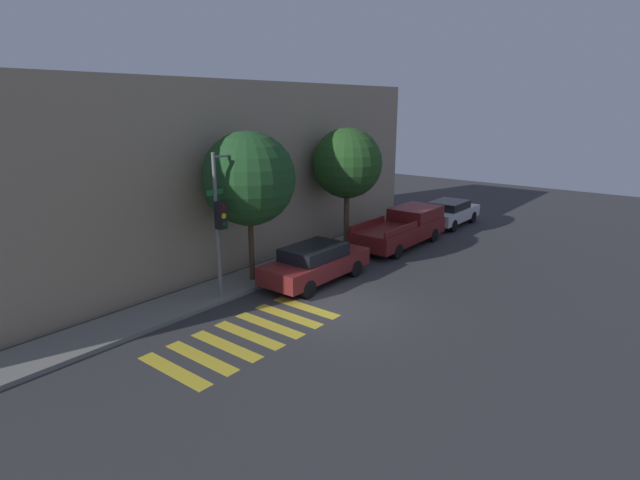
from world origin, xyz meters
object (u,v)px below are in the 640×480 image
sedan_near_corner (315,263)px  tree_midblock (347,164)px  traffic_light_pole (230,202)px  pickup_truck (403,228)px  sedan_middle (449,212)px  tree_near_corner (249,179)px

sedan_near_corner → tree_midblock: 5.84m
traffic_light_pole → pickup_truck: (9.61, -1.27, -2.54)m
sedan_near_corner → sedan_middle: (11.82, 0.00, -0.04)m
pickup_truck → tree_near_corner: size_ratio=0.99×
sedan_near_corner → tree_near_corner: bearing=129.9°
sedan_middle → sedan_near_corner: bearing=180.0°
pickup_truck → tree_near_corner: 8.94m
traffic_light_pole → tree_near_corner: size_ratio=0.90×
pickup_truck → sedan_middle: pickup_truck is taller
pickup_truck → sedan_middle: bearing=0.0°
sedan_near_corner → tree_midblock: bearing=21.9°
pickup_truck → tree_midblock: (-2.10, 1.83, 3.10)m
traffic_light_pole → tree_near_corner: tree_near_corner is taller
sedan_middle → tree_midblock: size_ratio=0.76×
pickup_truck → sedan_middle: 5.17m
traffic_light_pole → sedan_near_corner: (2.97, -1.27, -2.62)m
tree_midblock → sedan_middle: bearing=-14.1°
tree_near_corner → sedan_middle: bearing=-7.8°
sedan_near_corner → pickup_truck: pickup_truck is taller
pickup_truck → tree_near_corner: (-8.18, 1.83, 3.10)m
traffic_light_pole → sedan_middle: (14.79, -1.27, -2.65)m
pickup_truck → tree_midblock: bearing=138.8°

